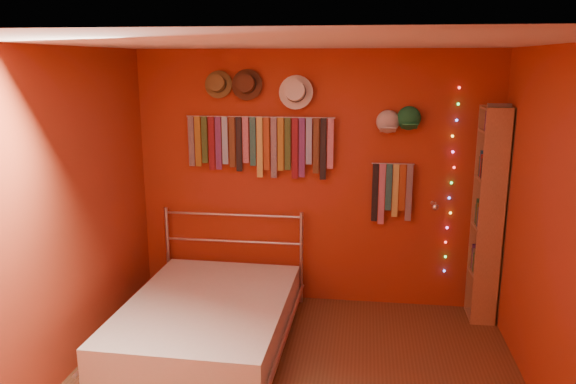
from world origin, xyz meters
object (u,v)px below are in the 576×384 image
at_px(tie_rack, 261,143).
at_px(bookshelf, 493,215).
at_px(bed, 208,321).
at_px(reading_lamp, 435,206).

height_order(tie_rack, bookshelf, bookshelf).
xyz_separation_m(bookshelf, bed, (-2.46, -0.87, -0.80)).
xyz_separation_m(reading_lamp, bookshelf, (0.52, -0.01, -0.06)).
bearing_deg(bookshelf, bed, -160.64).
bearing_deg(bed, bookshelf, 20.55).
relative_size(tie_rack, bookshelf, 0.72).
relative_size(reading_lamp, bookshelf, 0.14).
relative_size(tie_rack, reading_lamp, 5.31).
xyz_separation_m(tie_rack, bed, (-0.29, -1.02, -1.39)).
bearing_deg(bed, tie_rack, 75.40).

